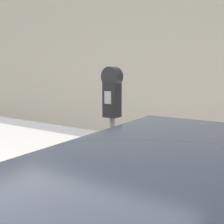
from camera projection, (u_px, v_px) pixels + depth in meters
sidewalk at (143, 180)px, 4.56m from camera, size 24.00×2.80×0.15m
building_facade at (212, 13)px, 6.43m from camera, size 24.00×0.30×5.64m
parking_meter at (112, 106)px, 3.32m from camera, size 0.21×0.15×1.58m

